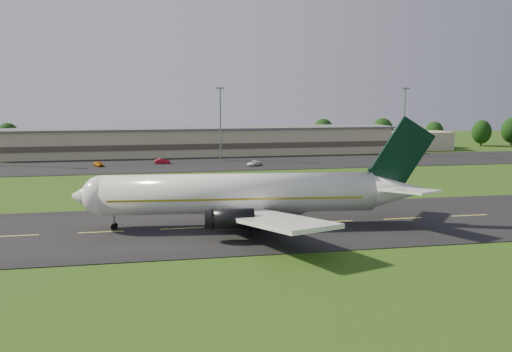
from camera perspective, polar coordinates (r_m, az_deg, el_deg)
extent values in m
plane|color=#214210|center=(81.85, 0.35, -4.98)|extent=(360.00, 360.00, 0.00)
cube|color=black|center=(81.84, 0.35, -4.94)|extent=(220.00, 30.00, 0.10)
cube|color=black|center=(152.07, -5.02, 1.20)|extent=(260.00, 30.00, 0.10)
cylinder|color=white|center=(80.37, -1.66, -1.73)|extent=(38.36, 9.28, 5.60)
sphere|color=white|center=(81.38, -15.14, -1.90)|extent=(5.60, 5.60, 5.60)
cone|color=white|center=(81.74, -16.53, -1.91)|extent=(4.50, 5.74, 5.38)
cone|color=white|center=(84.85, 13.68, -1.43)|extent=(9.49, 6.34, 5.49)
cube|color=olive|center=(80.40, -2.02, -1.99)|extent=(35.38, 9.02, 0.28)
cube|color=black|center=(81.39, -15.57, -1.52)|extent=(2.28, 3.18, 0.65)
cube|color=white|center=(70.26, 1.80, -4.45)|extent=(12.63, 20.22, 2.20)
cube|color=white|center=(91.71, 0.07, -1.43)|extent=(15.46, 19.96, 2.20)
cube|color=white|center=(80.07, 14.87, -1.40)|extent=(6.94, 9.38, 0.91)
cube|color=white|center=(89.38, 12.66, -0.33)|extent=(8.04, 9.29, 0.91)
cube|color=black|center=(84.09, 12.76, -0.25)|extent=(5.03, 1.03, 3.00)
cube|color=black|center=(84.45, 14.45, 2.26)|extent=(9.43, 1.37, 10.55)
cylinder|color=black|center=(72.82, -2.42, -4.32)|extent=(5.84, 3.23, 2.70)
cylinder|color=black|center=(88.49, -2.97, -2.06)|extent=(5.84, 3.23, 2.70)
cube|color=#BFB392|center=(175.42, -5.87, 3.43)|extent=(120.00, 15.00, 8.00)
cube|color=#4C4438|center=(175.49, -5.86, 3.17)|extent=(121.00, 15.40, 1.60)
cube|color=#595B60|center=(175.12, -5.89, 4.78)|extent=(122.00, 16.00, 0.50)
cube|color=#BFB392|center=(196.50, 14.89, 3.42)|extent=(28.00, 11.00, 6.00)
cylinder|color=gray|center=(159.68, -3.58, 5.14)|extent=(0.44, 0.44, 20.00)
cube|color=gray|center=(159.44, -3.61, 8.76)|extent=(2.40, 1.20, 0.50)
cylinder|color=gray|center=(175.52, 14.60, 5.17)|extent=(0.44, 0.44, 20.00)
cube|color=gray|center=(175.30, 14.72, 8.47)|extent=(2.40, 1.20, 0.50)
cylinder|color=black|center=(188.03, -23.49, 2.36)|extent=(0.56, 0.56, 3.12)
ellipsoid|color=black|center=(187.72, -23.56, 3.52)|extent=(7.28, 7.28, 9.10)
cylinder|color=black|center=(184.52, -16.54, 2.47)|extent=(0.56, 0.56, 2.22)
ellipsoid|color=black|center=(184.28, -16.58, 3.31)|extent=(5.19, 5.19, 6.48)
cylinder|color=black|center=(194.57, 6.72, 3.19)|extent=(0.56, 0.56, 3.21)
ellipsoid|color=black|center=(194.26, 6.74, 4.34)|extent=(7.49, 7.49, 9.36)
cylinder|color=black|center=(202.62, 12.50, 3.25)|extent=(0.56, 0.56, 3.22)
ellipsoid|color=black|center=(202.33, 12.54, 4.36)|extent=(7.51, 7.51, 9.39)
cylinder|color=black|center=(209.23, 17.34, 3.17)|extent=(0.56, 0.56, 2.82)
ellipsoid|color=black|center=(208.97, 17.38, 4.11)|extent=(6.57, 6.57, 8.22)
cylinder|color=black|center=(219.62, 21.58, 3.20)|extent=(0.56, 0.56, 2.91)
ellipsoid|color=black|center=(219.37, 21.63, 4.13)|extent=(6.79, 6.79, 8.49)
cylinder|color=black|center=(226.08, 24.16, 3.22)|extent=(0.56, 0.56, 3.17)
ellipsoid|color=black|center=(225.81, 24.21, 4.20)|extent=(7.39, 7.39, 9.24)
imported|color=#C1730B|center=(151.83, -15.46, 1.19)|extent=(3.04, 4.18, 1.32)
imported|color=#AA0B23|center=(153.84, -9.35, 1.47)|extent=(4.11, 1.45, 1.35)
imported|color=white|center=(147.84, -0.20, 1.30)|extent=(4.79, 4.79, 1.29)
imported|color=#E7A80D|center=(171.47, 13.30, 2.08)|extent=(5.30, 5.00, 1.51)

